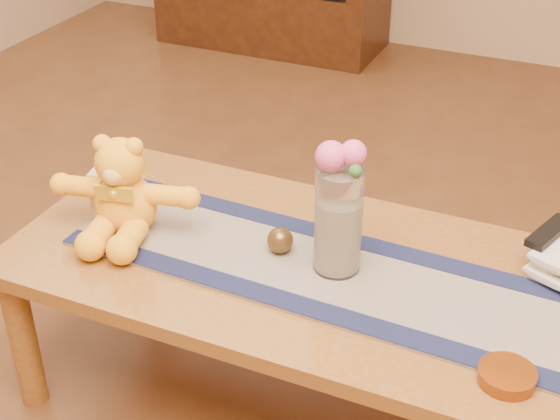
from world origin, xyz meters
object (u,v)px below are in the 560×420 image
at_px(pillar_candle, 117,189).
at_px(amber_dish, 507,376).
at_px(glass_vase, 338,220).
at_px(bronze_ball, 280,240).
at_px(book_bottom, 546,256).
at_px(teddy_bear, 124,186).
at_px(tv_remote, 549,232).

distance_m(pillar_candle, amber_dish, 1.07).
distance_m(glass_vase, bronze_ball, 0.18).
bearing_deg(pillar_candle, glass_vase, -0.82).
distance_m(bronze_ball, amber_dish, 0.62).
bearing_deg(book_bottom, amber_dish, -74.97).
bearing_deg(book_bottom, teddy_bear, -147.22).
xyz_separation_m(teddy_bear, glass_vase, (0.54, 0.05, 0.01)).
bearing_deg(teddy_bear, glass_vase, -6.82).
bearing_deg(amber_dish, book_bottom, 88.89).
bearing_deg(pillar_candle, tv_remote, 12.00).
distance_m(glass_vase, tv_remote, 0.50).
bearing_deg(amber_dish, pillar_candle, 167.98).
height_order(tv_remote, amber_dish, tv_remote).
height_order(glass_vase, bronze_ball, glass_vase).
relative_size(teddy_bear, tv_remote, 2.24).
xyz_separation_m(pillar_candle, book_bottom, (1.06, 0.23, -0.06)).
height_order(teddy_bear, amber_dish, teddy_bear).
bearing_deg(tv_remote, book_bottom, 90.00).
bearing_deg(tv_remote, bronze_ball, -139.79).
bearing_deg(glass_vase, pillar_candle, 179.18).
relative_size(glass_vase, tv_remote, 1.62).
bearing_deg(teddy_bear, book_bottom, 4.21).
xyz_separation_m(bronze_ball, amber_dish, (0.58, -0.22, -0.03)).
relative_size(teddy_bear, bronze_ball, 5.57).
height_order(glass_vase, book_bottom, glass_vase).
relative_size(tv_remote, amber_dish, 1.39).
bearing_deg(tv_remote, teddy_bear, -144.68).
distance_m(tv_remote, amber_dish, 0.45).
height_order(teddy_bear, tv_remote, teddy_bear).
height_order(teddy_bear, pillar_candle, teddy_bear).
relative_size(bronze_ball, tv_remote, 0.40).
distance_m(teddy_bear, tv_remote, 1.03).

